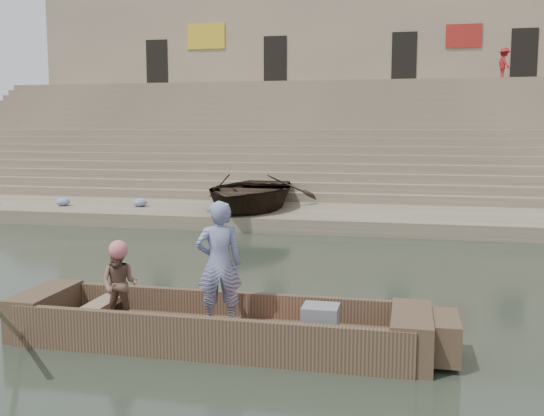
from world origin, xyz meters
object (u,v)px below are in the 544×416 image
(beached_rowboat, at_px, (249,191))
(pedestrian, at_px, (504,64))
(main_rowboat, at_px, (217,336))
(television, at_px, (320,321))
(standing_man, at_px, (219,264))
(rowing_man, at_px, (119,285))

(beached_rowboat, bearing_deg, pedestrian, 57.62)
(main_rowboat, xyz_separation_m, beached_rowboat, (-2.28, 10.67, 0.83))
(television, distance_m, pedestrian, 26.25)
(television, height_order, pedestrian, pedestrian)
(main_rowboat, distance_m, standing_man, 0.97)
(beached_rowboat, height_order, pedestrian, pedestrian)
(main_rowboat, xyz_separation_m, standing_man, (0.01, 0.12, 0.97))
(main_rowboat, bearing_deg, pedestrian, 74.47)
(rowing_man, height_order, beached_rowboat, beached_rowboat)
(main_rowboat, relative_size, television, 10.87)
(main_rowboat, distance_m, beached_rowboat, 10.94)
(standing_man, distance_m, rowing_man, 1.41)
(rowing_man, bearing_deg, main_rowboat, -3.23)
(standing_man, xyz_separation_m, rowing_man, (-1.36, -0.20, -0.31))
(television, xyz_separation_m, pedestrian, (5.57, 25.04, 5.56))
(standing_man, bearing_deg, main_rowboat, 63.79)
(main_rowboat, relative_size, standing_man, 2.92)
(beached_rowboat, relative_size, pedestrian, 3.32)
(main_rowboat, height_order, rowing_man, rowing_man)
(main_rowboat, height_order, beached_rowboat, beached_rowboat)
(main_rowboat, distance_m, rowing_man, 1.51)
(main_rowboat, relative_size, rowing_man, 4.60)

